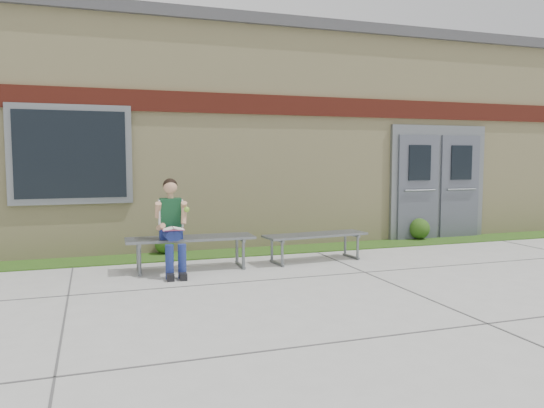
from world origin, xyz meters
name	(u,v)px	position (x,y,z in m)	size (l,w,h in m)	color
ground	(315,286)	(0.00, 0.00, 0.00)	(80.00, 80.00, 0.00)	#9E9E99
grass_strip	(256,251)	(0.00, 2.60, 0.01)	(16.00, 0.80, 0.02)	#234312
school_building	(213,138)	(0.00, 5.99, 2.10)	(16.20, 6.22, 4.20)	beige
bench_left	(191,244)	(-1.34, 1.52, 0.37)	(1.88, 0.57, 0.49)	slate
bench_right	(315,240)	(0.66, 1.52, 0.34)	(1.73, 0.63, 0.44)	slate
girl	(172,224)	(-1.64, 1.32, 0.72)	(0.47, 0.79, 1.36)	navy
shrub_mid	(165,244)	(-1.55, 2.85, 0.18)	(0.33, 0.33, 0.33)	#234312
shrub_east	(419,229)	(3.51, 2.85, 0.23)	(0.42, 0.42, 0.42)	#234312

